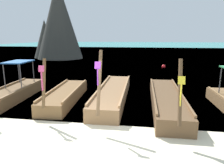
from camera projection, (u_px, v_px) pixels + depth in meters
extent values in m
plane|color=beige|center=(96.00, 142.00, 6.85)|extent=(120.00, 120.00, 0.00)
plane|color=teal|center=(141.00, 47.00, 65.99)|extent=(120.00, 120.00, 0.00)
cube|color=brown|center=(15.00, 93.00, 11.60)|extent=(1.65, 5.09, 0.57)
cube|color=brown|center=(4.00, 87.00, 11.58)|extent=(0.40, 4.61, 0.10)
cube|color=brown|center=(26.00, 87.00, 11.48)|extent=(0.40, 4.61, 0.10)
cylinder|color=#4C4C51|center=(4.00, 76.00, 11.31)|extent=(0.05, 0.05, 1.33)
cylinder|color=#4C4C51|center=(21.00, 77.00, 11.23)|extent=(0.05, 0.05, 1.33)
cylinder|color=#4C4C51|center=(19.00, 72.00, 12.77)|extent=(0.05, 0.05, 1.33)
cylinder|color=#4C4C51|center=(33.00, 72.00, 12.70)|extent=(0.05, 0.05, 1.33)
cube|color=#235BA3|center=(18.00, 62.00, 11.85)|extent=(1.22, 1.78, 0.06)
cube|color=brown|center=(65.00, 96.00, 11.05)|extent=(1.61, 5.12, 0.59)
cube|color=#996C3F|center=(54.00, 89.00, 11.02)|extent=(0.42, 4.63, 0.10)
cube|color=#996C3F|center=(76.00, 90.00, 10.92)|extent=(0.42, 4.63, 0.10)
cylinder|color=brown|center=(44.00, 83.00, 8.26)|extent=(0.16, 0.56, 1.91)
cube|color=#F24C8C|center=(41.00, 69.00, 8.00)|extent=(0.21, 0.13, 0.25)
cube|color=#F24C8C|center=(42.00, 81.00, 8.09)|extent=(0.04, 0.08, 0.72)
cube|color=olive|center=(113.00, 94.00, 11.42)|extent=(1.54, 6.99, 0.61)
cube|color=#AF7F52|center=(101.00, 87.00, 11.43)|extent=(0.22, 6.40, 0.10)
cube|color=#AF7F52|center=(125.00, 88.00, 11.26)|extent=(0.22, 6.40, 0.10)
cylinder|color=brown|center=(99.00, 83.00, 7.51)|extent=(0.14, 0.90, 2.25)
cube|color=purple|center=(98.00, 65.00, 7.15)|extent=(0.20, 0.14, 0.25)
cube|color=purple|center=(98.00, 77.00, 7.22)|extent=(0.03, 0.08, 0.57)
cube|color=brown|center=(166.00, 100.00, 10.26)|extent=(1.41, 6.79, 0.62)
cube|color=brown|center=(153.00, 92.00, 10.27)|extent=(0.14, 6.23, 0.10)
cube|color=brown|center=(180.00, 93.00, 10.09)|extent=(0.14, 6.23, 0.10)
cylinder|color=brown|center=(180.00, 92.00, 6.57)|extent=(0.13, 0.71, 2.03)
cube|color=yellow|center=(182.00, 80.00, 6.36)|extent=(0.20, 0.13, 0.25)
cube|color=yellow|center=(181.00, 96.00, 6.45)|extent=(0.03, 0.08, 0.74)
cylinder|color=#4C4C51|center=(220.00, 80.00, 10.33)|extent=(0.05, 0.05, 1.32)
cone|color=#383833|center=(59.00, 20.00, 31.49)|extent=(6.74, 6.74, 11.39)
cone|color=#3D3D38|center=(45.00, 39.00, 33.16)|extent=(3.60, 3.60, 5.81)
sphere|color=red|center=(164.00, 67.00, 22.37)|extent=(0.40, 0.40, 0.40)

